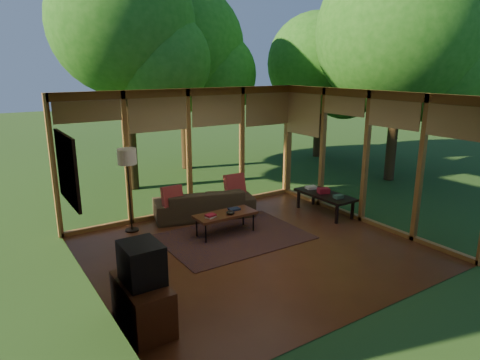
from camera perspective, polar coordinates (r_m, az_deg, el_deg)
floor at (r=7.68m, az=1.94°, el=-9.28°), size 5.50×5.50×0.00m
ceiling at (r=7.02m, az=2.13°, el=11.25°), size 5.50×5.50×0.00m
wall_left at (r=6.14m, az=-19.51°, el=-3.02°), size 0.04×5.00×2.70m
wall_front at (r=5.47m, az=17.30°, el=-5.00°), size 5.50×0.04×2.70m
window_wall_back at (r=9.34m, az=-6.83°, el=3.73°), size 5.50×0.12×2.70m
window_wall_right at (r=9.06m, az=16.44°, el=2.87°), size 0.12×5.00×2.70m
exterior_lawn at (r=18.53m, az=8.07°, el=5.01°), size 40.00×40.00×0.00m
tree_nw at (r=11.40m, az=-15.44°, el=19.51°), size 3.56×3.56×5.95m
tree_ne at (r=13.48m, az=-7.86°, el=17.12°), size 3.76×3.76×5.58m
tree_se at (r=12.56m, az=20.49°, el=17.93°), size 4.37×4.37×6.19m
tree_far at (r=15.28m, az=10.28°, el=15.01°), size 3.41×3.41×4.94m
rug at (r=8.22m, az=-0.82°, el=-7.55°), size 2.64×1.87×0.01m
sofa at (r=9.20m, az=-4.82°, el=-3.10°), size 2.24×1.35×0.61m
pillow_left at (r=8.76m, az=-9.02°, el=-2.22°), size 0.42×0.23×0.44m
pillow_right at (r=9.43m, az=-0.71°, el=-0.65°), size 0.47×0.25×0.49m
ct_book_lower at (r=8.00m, az=-3.93°, el=-4.91°), size 0.21×0.19×0.03m
ct_book_upper at (r=7.99m, az=-3.94°, el=-4.70°), size 0.21×0.18×0.03m
ct_book_side at (r=8.39m, az=-0.79°, el=-3.89°), size 0.24×0.19×0.03m
ct_bowl at (r=8.14m, az=-1.30°, el=-4.35°), size 0.16×0.16×0.07m
media_cabinet at (r=5.65m, az=-12.85°, el=-15.78°), size 0.50×1.00×0.60m
television at (r=5.40m, az=-12.99°, el=-10.71°), size 0.45×0.55×0.50m
console_book_a at (r=9.24m, az=13.00°, el=-2.17°), size 0.21×0.16×0.07m
console_book_b at (r=9.54m, az=11.07°, el=-1.40°), size 0.29×0.25×0.11m
console_book_c at (r=9.82m, az=9.45°, el=-0.99°), size 0.26×0.21×0.06m
floor_lamp at (r=8.37m, az=-14.80°, el=2.42°), size 0.36×0.36×1.65m
coffee_table at (r=8.22m, az=-1.96°, el=-4.68°), size 1.20×0.50×0.43m
side_console at (r=9.53m, az=11.25°, el=-2.05°), size 0.60×1.40×0.46m
wall_painting at (r=7.42m, az=-22.01°, el=1.38°), size 0.06×1.35×1.15m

